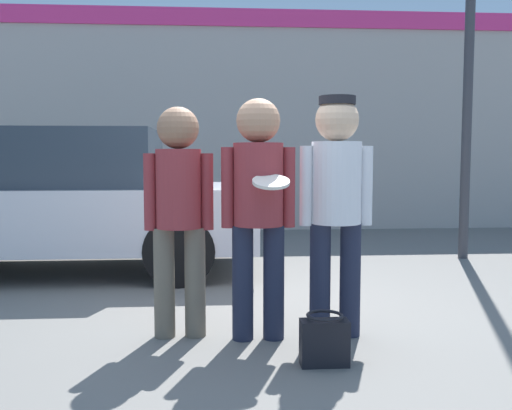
{
  "coord_description": "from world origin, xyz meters",
  "views": [
    {
      "loc": [
        -0.26,
        -4.36,
        1.3
      ],
      "look_at": [
        0.05,
        -0.18,
        0.94
      ],
      "focal_mm": 40.0,
      "sensor_mm": 36.0,
      "label": 1
    }
  ],
  "objects_px": {
    "shrub": "(35,207)",
    "person_middle_with_frisbee": "(258,197)",
    "parked_car_near": "(63,201)",
    "handbag": "(324,341)",
    "person_left": "(179,203)",
    "person_right": "(336,193)"
  },
  "relations": [
    {
      "from": "parked_car_near",
      "to": "person_left",
      "type": "bearing_deg",
      "value": -59.44
    },
    {
      "from": "handbag",
      "to": "person_right",
      "type": "bearing_deg",
      "value": 71.95
    },
    {
      "from": "person_middle_with_frisbee",
      "to": "parked_car_near",
      "type": "bearing_deg",
      "value": 128.21
    },
    {
      "from": "person_middle_with_frisbee",
      "to": "person_right",
      "type": "distance_m",
      "value": 0.56
    },
    {
      "from": "person_left",
      "to": "shrub",
      "type": "height_order",
      "value": "person_left"
    },
    {
      "from": "person_right",
      "to": "handbag",
      "type": "distance_m",
      "value": 1.07
    },
    {
      "from": "parked_car_near",
      "to": "shrub",
      "type": "relative_size",
      "value": 4.42
    },
    {
      "from": "person_left",
      "to": "person_right",
      "type": "relative_size",
      "value": 0.96
    },
    {
      "from": "parked_car_near",
      "to": "handbag",
      "type": "distance_m",
      "value": 3.93
    },
    {
      "from": "parked_car_near",
      "to": "handbag",
      "type": "xyz_separation_m",
      "value": [
        2.37,
        -3.08,
        -0.65
      ]
    },
    {
      "from": "shrub",
      "to": "handbag",
      "type": "bearing_deg",
      "value": -59.18
    },
    {
      "from": "shrub",
      "to": "person_middle_with_frisbee",
      "type": "bearing_deg",
      "value": -59.54
    },
    {
      "from": "person_middle_with_frisbee",
      "to": "parked_car_near",
      "type": "xyz_separation_m",
      "value": [
        -2.0,
        2.53,
        -0.21
      ]
    },
    {
      "from": "parked_car_near",
      "to": "person_middle_with_frisbee",
      "type": "bearing_deg",
      "value": -51.79
    },
    {
      "from": "person_right",
      "to": "shrub",
      "type": "distance_m",
      "value": 6.63
    },
    {
      "from": "person_right",
      "to": "handbag",
      "type": "bearing_deg",
      "value": -108.05
    },
    {
      "from": "person_middle_with_frisbee",
      "to": "shrub",
      "type": "distance_m",
      "value": 6.35
    },
    {
      "from": "parked_car_near",
      "to": "shrub",
      "type": "height_order",
      "value": "parked_car_near"
    },
    {
      "from": "person_right",
      "to": "person_middle_with_frisbee",
      "type": "bearing_deg",
      "value": -176.32
    },
    {
      "from": "person_left",
      "to": "person_right",
      "type": "xyz_separation_m",
      "value": [
        1.12,
        -0.07,
        0.07
      ]
    },
    {
      "from": "person_left",
      "to": "person_middle_with_frisbee",
      "type": "xyz_separation_m",
      "value": [
        0.56,
        -0.1,
        0.05
      ]
    },
    {
      "from": "handbag",
      "to": "person_middle_with_frisbee",
      "type": "bearing_deg",
      "value": 124.35
    }
  ]
}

